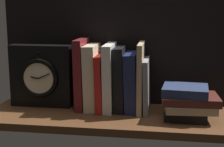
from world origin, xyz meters
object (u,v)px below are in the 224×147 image
Objects in this scene: book_tan_shortstories at (141,77)px; framed_clock at (41,76)px; book_red_requiem at (102,82)px; book_white_catcher at (110,77)px; book_cream_twain at (92,77)px; book_navy_bierce at (132,82)px; book_maroon_dawkins at (82,74)px; book_stack_side at (188,102)px; book_gray_chess at (147,85)px; book_black_skeptic at (120,79)px.

book_tan_shortstories is 1.06× the size of framed_clock.
framed_clock reaches higher than book_red_requiem.
book_white_catcher is 25.04cm from framed_clock.
book_white_catcher is (2.95, -0.00, 1.79)cm from book_red_requiem.
book_white_catcher is at bearing -180.00° from book_tan_shortstories.
book_cream_twain is 0.96× the size of book_tan_shortstories.
book_navy_bierce is at bearing -180.00° from book_tan_shortstories.
book_maroon_dawkins reaches higher than book_red_requiem.
framed_clock is at bearing 172.66° from book_stack_side.
book_maroon_dawkins is 10.06cm from book_white_catcher.
framed_clock is (-32.57, -0.26, 1.06)cm from book_navy_bierce.
book_tan_shortstories is at bearing 156.27° from book_stack_side.
book_white_catcher is at bearing -180.00° from book_gray_chess.
book_white_catcher is at bearing 180.00° from book_navy_bierce.
book_white_catcher reaches higher than book_stack_side.
book_navy_bierce is 0.90× the size of framed_clock.
book_cream_twain is 1.25× the size of book_gray_chess.
book_maroon_dawkins is 3.82cm from book_cream_twain.
book_stack_side is at bearing -20.08° from book_navy_bierce.
book_black_skeptic reaches higher than book_navy_bierce.
book_navy_bierce is (10.49, -0.00, 0.31)cm from book_red_requiem.
book_red_requiem is 0.88× the size of book_black_skeptic.
book_black_skeptic is at bearing 0.00° from book_maroon_dawkins.
book_navy_bierce is 1.09× the size of book_stack_side.
book_red_requiem is 0.84× the size of book_white_catcher.
book_white_catcher is 1.04× the size of book_black_skeptic.
book_maroon_dawkins is 1.11× the size of framed_clock.
book_gray_chess is (19.05, 0.00, -2.25)cm from book_cream_twain.
book_stack_side is at bearing -26.78° from book_gray_chess.
book_red_requiem is 0.97× the size of book_navy_bierce.
book_gray_chess is (5.18, 0.00, -0.95)cm from book_navy_bierce.
book_maroon_dawkins is 1.05× the size of book_tan_shortstories.
book_maroon_dawkins is at bearing 180.00° from book_black_skeptic.
framed_clock is at bearing -179.22° from book_cream_twain.
book_gray_chess is at bearing 153.22° from book_stack_side.
book_gray_chess is at bearing 0.00° from book_cream_twain.
book_white_catcher reaches higher than book_gray_chess.
book_navy_bierce is (4.00, -0.00, -1.00)cm from book_black_skeptic.
book_cream_twain is 1.02× the size of framed_clock.
book_stack_side is (51.36, -6.61, -5.52)cm from framed_clock.
book_cream_twain is 1.13× the size of book_navy_bierce.
book_tan_shortstories is at bearing -180.00° from book_gray_chess.
framed_clock is (-35.73, -0.26, -0.68)cm from book_tan_shortstories.
book_red_requiem is at bearing 180.00° from book_navy_bierce.
book_stack_side is (22.79, -6.87, -5.46)cm from book_black_skeptic.
book_maroon_dawkins is 13.63cm from book_black_skeptic.
book_cream_twain is at bearing -180.00° from book_gray_chess.
book_white_catcher reaches higher than framed_clock.
book_gray_chess is at bearing 0.00° from book_navy_bierce.
framed_clock is (-28.57, -0.26, 0.06)cm from book_black_skeptic.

